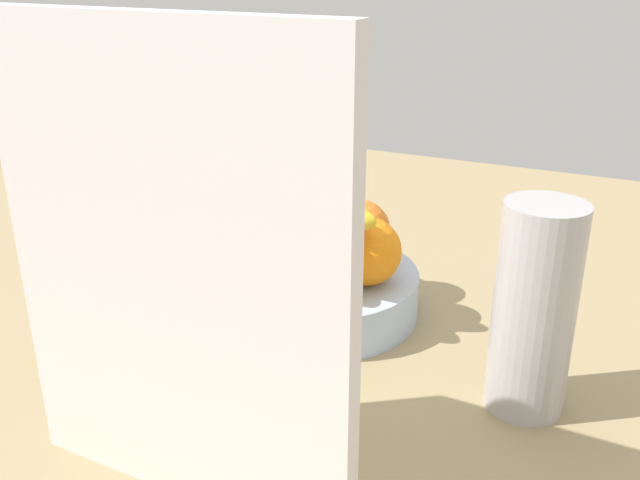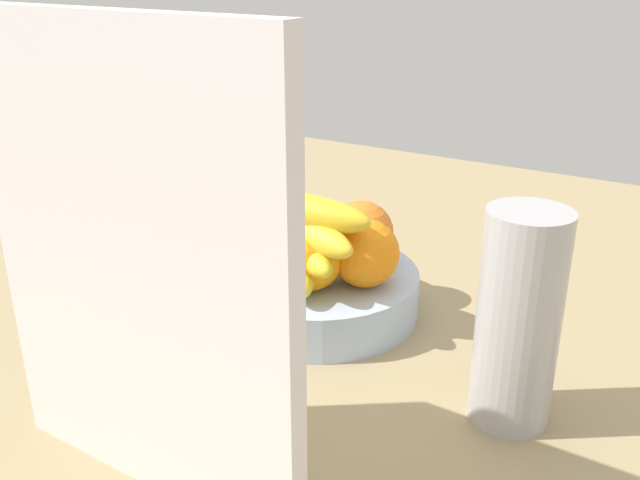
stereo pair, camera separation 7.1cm
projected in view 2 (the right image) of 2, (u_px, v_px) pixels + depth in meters
The scene contains 10 objects.
ground_plane at pixel (325, 315), 84.59cm from camera, with size 180.00×140.00×3.00cm, color #9C8860.
fruit_bowl at pixel (320, 292), 81.33cm from camera, with size 23.67×23.67×5.16cm, color #AAC2E3.
orange_front_left at pixel (361, 233), 81.54cm from camera, with size 7.57×7.57×7.57cm, color orange.
orange_front_right at pixel (305, 227), 83.18cm from camera, with size 7.57×7.57×7.57cm, color orange.
orange_center at pixel (264, 245), 77.98cm from camera, with size 7.57×7.57×7.57cm, color orange.
orange_back_left at pixel (309, 256), 75.11cm from camera, with size 7.57×7.57×7.57cm, color orange.
orange_back_right at pixel (365, 253), 75.91cm from camera, with size 7.57×7.57×7.57cm, color orange.
banana_bunch at pixel (299, 237), 76.34cm from camera, with size 17.79×16.13×10.60cm.
cutting_board at pixel (134, 276), 49.13cm from camera, with size 28.00×1.80×36.00cm, color white.
thermos_tumbler at pixel (518, 320), 59.97cm from camera, with size 7.23×7.23×19.90cm, color #B0AFB2.
Camera 2 is at (-37.86, 64.58, 38.94)cm, focal length 39.16 mm.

